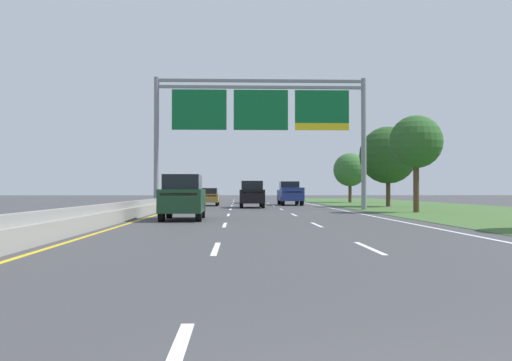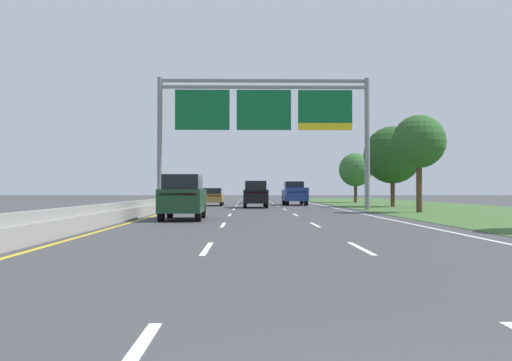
{
  "view_description": "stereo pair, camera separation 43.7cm",
  "coord_description": "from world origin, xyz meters",
  "views": [
    {
      "loc": [
        -1.33,
        -2.88,
        1.4
      ],
      "look_at": [
        -0.46,
        23.52,
        1.85
      ],
      "focal_mm": 39.14,
      "sensor_mm": 36.0,
      "label": 1
    },
    {
      "loc": [
        -0.89,
        -2.89,
        1.4
      ],
      "look_at": [
        -0.46,
        23.52,
        1.85
      ],
      "focal_mm": 39.14,
      "sensor_mm": 36.0,
      "label": 2
    }
  ],
  "objects": [
    {
      "name": "roadside_tree_far",
      "position": [
        11.24,
        43.27,
        4.32
      ],
      "size": [
        4.78,
        4.78,
        6.71
      ],
      "color": "#4C3823",
      "rests_on": "ground"
    },
    {
      "name": "median_barrier_concrete",
      "position": [
        -6.6,
        35.0,
        0.35
      ],
      "size": [
        0.6,
        110.0,
        0.85
      ],
      "color": "gray",
      "rests_on": "ground"
    },
    {
      "name": "car_darkgreen_left_lane_suv",
      "position": [
        -3.9,
        23.45,
        1.1
      ],
      "size": [
        1.97,
        4.73,
        2.11
      ],
      "rotation": [
        0.0,
        0.0,
        1.59
      ],
      "color": "#193D23",
      "rests_on": "ground"
    },
    {
      "name": "car_navy_centre_lane_sedan",
      "position": [
        -0.02,
        56.76,
        0.82
      ],
      "size": [
        1.91,
        4.43,
        1.57
      ],
      "rotation": [
        0.0,
        0.0,
        1.55
      ],
      "color": "#161E47",
      "rests_on": "ground"
    },
    {
      "name": "roadside_tree_mid",
      "position": [
        9.77,
        31.43,
        4.38
      ],
      "size": [
        3.3,
        3.3,
        6.06
      ],
      "color": "#4C3823",
      "rests_on": "ground"
    },
    {
      "name": "roadside_tree_distant",
      "position": [
        11.17,
        58.75,
        3.64
      ],
      "size": [
        3.7,
        3.7,
        5.51
      ],
      "color": "#4C3823",
      "rests_on": "ground"
    },
    {
      "name": "overhead_sign_gantry",
      "position": [
        0.3,
        36.38,
        6.65
      ],
      "size": [
        15.06,
        0.42,
        9.37
      ],
      "color": "gray",
      "rests_on": "ground"
    },
    {
      "name": "ground_plane",
      "position": [
        0.0,
        35.0,
        0.0
      ],
      "size": [
        220.0,
        220.0,
        0.0
      ],
      "primitive_type": "plane",
      "color": "#3D3D3F"
    },
    {
      "name": "lane_striping",
      "position": [
        0.0,
        34.54,
        0.0
      ],
      "size": [
        11.96,
        106.0,
        0.01
      ],
      "color": "white",
      "rests_on": "ground"
    },
    {
      "name": "car_black_centre_lane_suv",
      "position": [
        -0.22,
        41.31,
        1.1
      ],
      "size": [
        1.92,
        4.71,
        2.11
      ],
      "rotation": [
        0.0,
        0.0,
        1.58
      ],
      "color": "black",
      "rests_on": "ground"
    },
    {
      "name": "car_gold_left_lane_sedan",
      "position": [
        -3.94,
        46.93,
        0.82
      ],
      "size": [
        1.83,
        4.4,
        1.57
      ],
      "rotation": [
        0.0,
        0.0,
        1.57
      ],
      "color": "#A38438",
      "rests_on": "ground"
    },
    {
      "name": "grass_verge_right",
      "position": [
        13.95,
        35.0,
        0.01
      ],
      "size": [
        14.0,
        110.0,
        0.02
      ],
      "primitive_type": "cube",
      "color": "#3D602D",
      "rests_on": "ground"
    },
    {
      "name": "pickup_truck_blue",
      "position": [
        3.52,
        48.64,
        1.07
      ],
      "size": [
        2.05,
        5.42,
        2.2
      ],
      "rotation": [
        0.0,
        0.0,
        1.58
      ],
      "color": "navy",
      "rests_on": "ground"
    }
  ]
}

